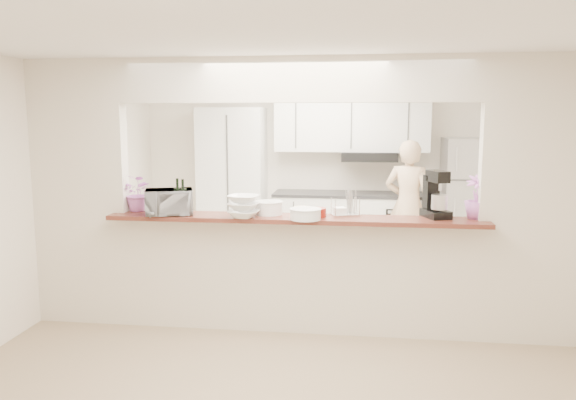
% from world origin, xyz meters
% --- Properties ---
extents(floor, '(6.00, 6.00, 0.00)m').
position_xyz_m(floor, '(0.00, 0.00, 0.00)').
color(floor, tan).
rests_on(floor, ground).
extents(tile_overlay, '(5.00, 2.90, 0.01)m').
position_xyz_m(tile_overlay, '(0.00, 1.55, 0.01)').
color(tile_overlay, silver).
rests_on(tile_overlay, floor).
extents(partition, '(5.00, 0.15, 2.50)m').
position_xyz_m(partition, '(0.00, 0.00, 1.48)').
color(partition, silver).
rests_on(partition, floor).
extents(bar_counter, '(3.40, 0.38, 1.09)m').
position_xyz_m(bar_counter, '(0.00, -0.00, 0.58)').
color(bar_counter, silver).
rests_on(bar_counter, floor).
extents(kitchen_cabinets, '(3.15, 0.62, 2.25)m').
position_xyz_m(kitchen_cabinets, '(-0.19, 2.72, 0.97)').
color(kitchen_cabinets, silver).
rests_on(kitchen_cabinets, floor).
extents(refrigerator, '(0.75, 0.70, 1.70)m').
position_xyz_m(refrigerator, '(2.05, 2.65, 0.85)').
color(refrigerator, '#B9B8BE').
rests_on(refrigerator, floor).
extents(flower_left, '(0.39, 0.36, 0.35)m').
position_xyz_m(flower_left, '(-1.49, 0.05, 1.26)').
color(flower_left, '#E97BE0').
rests_on(flower_left, bar_counter).
extents(wine_bottle_a, '(0.07, 0.07, 0.34)m').
position_xyz_m(wine_bottle_a, '(-1.05, -0.15, 1.22)').
color(wine_bottle_a, black).
rests_on(wine_bottle_a, bar_counter).
extents(wine_bottle_b, '(0.07, 0.07, 0.34)m').
position_xyz_m(wine_bottle_b, '(-1.00, -0.15, 1.22)').
color(wine_bottle_b, black).
rests_on(wine_bottle_b, bar_counter).
extents(toaster_oven, '(0.49, 0.41, 0.23)m').
position_xyz_m(toaster_oven, '(-1.15, -0.10, 1.21)').
color(toaster_oven, '#9E9EA3').
rests_on(toaster_oven, bar_counter).
extents(serving_bowls, '(0.31, 0.31, 0.20)m').
position_xyz_m(serving_bowls, '(-0.44, -0.17, 1.19)').
color(serving_bowls, white).
rests_on(serving_bowls, bar_counter).
extents(plate_stack_a, '(0.26, 0.26, 0.12)m').
position_xyz_m(plate_stack_a, '(-0.25, 0.03, 1.15)').
color(plate_stack_a, white).
rests_on(plate_stack_a, bar_counter).
extents(plate_stack_b, '(0.28, 0.28, 0.10)m').
position_xyz_m(plate_stack_b, '(0.11, -0.19, 1.14)').
color(plate_stack_b, white).
rests_on(plate_stack_b, bar_counter).
extents(red_bowl, '(0.17, 0.17, 0.08)m').
position_xyz_m(red_bowl, '(0.20, -0.03, 1.13)').
color(red_bowl, maroon).
rests_on(red_bowl, bar_counter).
extents(tan_bowl, '(0.15, 0.15, 0.07)m').
position_xyz_m(tan_bowl, '(0.05, 0.08, 1.12)').
color(tan_bowl, beige).
rests_on(tan_bowl, bar_counter).
extents(utensil_caddy, '(0.28, 0.22, 0.23)m').
position_xyz_m(utensil_caddy, '(0.45, 0.05, 1.19)').
color(utensil_caddy, silver).
rests_on(utensil_caddy, bar_counter).
extents(stand_mixer, '(0.27, 0.33, 0.42)m').
position_xyz_m(stand_mixer, '(1.25, 0.06, 1.28)').
color(stand_mixer, black).
rests_on(stand_mixer, bar_counter).
extents(flower_right, '(0.22, 0.22, 0.38)m').
position_xyz_m(flower_right, '(1.60, 0.05, 1.28)').
color(flower_right, '#BE6FCF').
rests_on(flower_right, bar_counter).
extents(person, '(0.71, 0.57, 1.68)m').
position_xyz_m(person, '(1.20, 2.29, 0.84)').
color(person, tan).
rests_on(person, floor).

